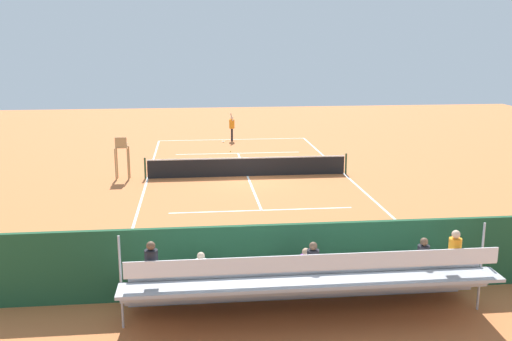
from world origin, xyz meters
The scene contains 11 objects.
ground_plane centered at (0.00, 0.00, 0.00)m, with size 60.00×60.00×0.00m, color #C66B38.
court_line_markings centered at (0.00, -0.04, 0.00)m, with size 10.10×22.20×0.01m.
tennis_net centered at (0.00, 0.00, 0.50)m, with size 10.30×0.10×1.07m.
backdrop_wall centered at (0.00, 14.00, 1.00)m, with size 18.00×0.16×2.00m, color #1E4C2D.
bleacher_stand centered at (0.00, 15.36, 0.93)m, with size 9.06×2.40×2.48m.
umpire_chair centered at (6.20, -0.01, 1.31)m, with size 0.67×0.67×2.14m.
courtside_bench centered at (-2.06, 13.27, 0.56)m, with size 1.80×0.40×0.93m.
equipment_bag centered at (-0.23, 13.40, 0.18)m, with size 0.90×0.36×0.36m, color #334C8C.
tennis_player centered at (0.06, -10.51, 1.02)m, with size 0.39×0.54×1.93m.
tennis_racket centered at (0.68, -10.24, 0.01)m, with size 0.31×0.56×0.03m.
tennis_ball_near centered at (0.43, -6.57, 0.03)m, with size 0.07×0.07×0.07m, color #CCDB33.
Camera 1 is at (2.72, 28.77, 6.88)m, focal length 41.12 mm.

